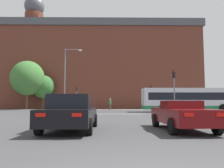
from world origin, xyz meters
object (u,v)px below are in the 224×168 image
(car_saloon_left, at_px, (71,112))
(traffic_light_far_left, at_px, (76,94))
(bus_crossing_lead, at_px, (189,99))
(pedestrian_walking_east, at_px, (110,103))
(car_roadster_right, at_px, (182,115))
(pedestrian_waiting, at_px, (65,103))
(traffic_light_near_right, at_px, (174,85))
(street_lamp_junction, at_px, (68,73))
(traffic_light_far_right, at_px, (151,93))

(car_saloon_left, height_order, traffic_light_far_left, traffic_light_far_left)
(car_saloon_left, relative_size, bus_crossing_lead, 0.40)
(car_saloon_left, xyz_separation_m, pedestrian_walking_east, (1.79, 25.50, 0.32))
(car_roadster_right, distance_m, pedestrian_waiting, 28.73)
(bus_crossing_lead, distance_m, traffic_light_near_right, 5.53)
(car_roadster_right, relative_size, pedestrian_walking_east, 2.41)
(street_lamp_junction, distance_m, pedestrian_walking_east, 9.71)
(car_saloon_left, height_order, bus_crossing_lead, bus_crossing_lead)
(car_roadster_right, xyz_separation_m, traffic_light_far_right, (3.49, 25.35, 2.00))
(traffic_light_far_left, relative_size, traffic_light_far_right, 0.97)
(street_lamp_junction, relative_size, pedestrian_walking_east, 4.47)
(car_roadster_right, bearing_deg, traffic_light_far_left, 107.14)
(pedestrian_waiting, distance_m, pedestrian_walking_east, 7.63)
(traffic_light_far_left, bearing_deg, pedestrian_waiting, 146.90)
(street_lamp_junction, xyz_separation_m, pedestrian_walking_east, (5.54, 6.98, -3.86))
(bus_crossing_lead, height_order, pedestrian_waiting, bus_crossing_lead)
(traffic_light_far_right, relative_size, pedestrian_waiting, 2.15)
(bus_crossing_lead, height_order, traffic_light_far_left, traffic_light_far_left)
(traffic_light_near_right, height_order, traffic_light_far_right, traffic_light_near_right)
(car_saloon_left, xyz_separation_m, traffic_light_far_left, (-3.61, 25.34, 1.82))
(car_saloon_left, distance_m, car_roadster_right, 4.82)
(bus_crossing_lead, bearing_deg, street_lamp_junction, 86.62)
(traffic_light_near_right, xyz_separation_m, traffic_light_far_left, (-12.11, 12.06, -0.47))
(pedestrian_waiting, bearing_deg, car_saloon_left, -39.37)
(pedestrian_walking_east, bearing_deg, traffic_light_far_left, -121.21)
(traffic_light_far_left, distance_m, traffic_light_far_right, 11.92)
(bus_crossing_lead, bearing_deg, car_roadster_right, 158.94)
(traffic_light_far_left, relative_size, pedestrian_walking_east, 2.09)
(bus_crossing_lead, bearing_deg, car_saloon_left, 146.63)
(traffic_light_far_left, bearing_deg, car_saloon_left, -81.90)
(car_roadster_right, bearing_deg, street_lamp_junction, 113.59)
(pedestrian_waiting, bearing_deg, traffic_light_far_right, 32.96)
(car_saloon_left, distance_m, traffic_light_far_right, 26.76)
(traffic_light_near_right, distance_m, traffic_light_far_right, 12.09)
(traffic_light_near_right, height_order, pedestrian_waiting, traffic_light_near_right)
(car_roadster_right, height_order, traffic_light_far_left, traffic_light_far_left)
(traffic_light_near_right, bearing_deg, street_lamp_junction, 156.87)
(traffic_light_far_right, distance_m, pedestrian_waiting, 14.21)
(car_saloon_left, height_order, traffic_light_near_right, traffic_light_near_right)
(car_saloon_left, bearing_deg, street_lamp_junction, 101.72)
(traffic_light_far_left, xyz_separation_m, street_lamp_junction, (-0.14, -6.83, 2.35))
(pedestrian_waiting, bearing_deg, traffic_light_far_left, 5.43)
(traffic_light_far_right, relative_size, pedestrian_walking_east, 2.15)
(car_roadster_right, distance_m, traffic_light_near_right, 13.98)
(car_roadster_right, relative_size, street_lamp_junction, 0.54)
(car_roadster_right, relative_size, bus_crossing_lead, 0.38)
(traffic_light_far_left, distance_m, street_lamp_junction, 7.22)
(traffic_light_near_right, relative_size, pedestrian_walking_east, 2.50)
(pedestrian_walking_east, bearing_deg, pedestrian_waiting, -132.15)
(bus_crossing_lead, xyz_separation_m, traffic_light_near_right, (-3.10, -4.33, 1.49))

